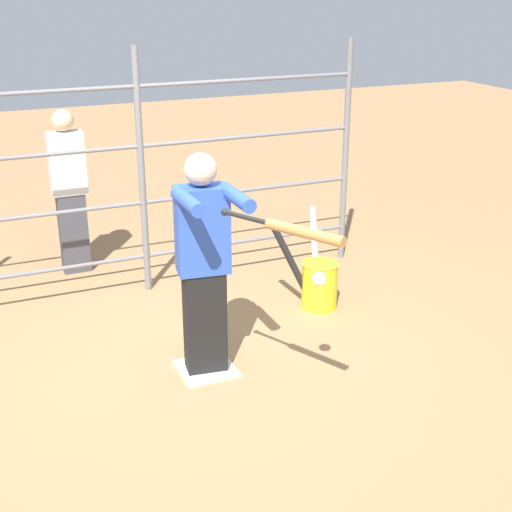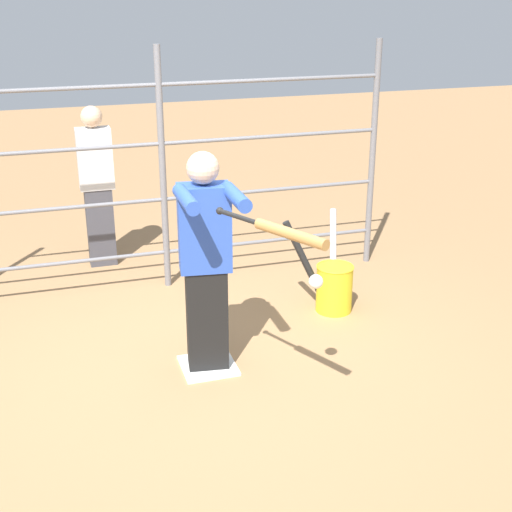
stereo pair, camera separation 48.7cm
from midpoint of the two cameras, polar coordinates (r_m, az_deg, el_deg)
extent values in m
plane|color=#9E754C|center=(5.40, -6.61, -9.07)|extent=(24.00, 24.00, 0.00)
cube|color=white|center=(5.40, -6.61, -8.98)|extent=(0.40, 0.40, 0.02)
cylinder|color=slate|center=(7.13, 5.22, 8.17)|extent=(0.06, 0.06, 2.21)
cylinder|color=slate|center=(6.43, -11.30, 6.36)|extent=(0.06, 0.06, 2.21)
cylinder|color=slate|center=(6.66, -10.83, -0.02)|extent=(4.13, 0.04, 0.04)
cylinder|color=slate|center=(6.50, -11.14, 4.18)|extent=(4.13, 0.04, 0.04)
cylinder|color=slate|center=(6.37, -11.47, 8.58)|extent=(4.13, 0.04, 0.04)
cylinder|color=slate|center=(6.28, -11.82, 13.13)|extent=(4.13, 0.04, 0.04)
cube|color=black|center=(5.21, -6.79, -5.32)|extent=(0.32, 0.22, 0.79)
cube|color=#2D51B7|center=(4.94, -7.15, 2.04)|extent=(0.39, 0.25, 0.62)
sphere|color=beige|center=(4.81, -7.38, 6.85)|extent=(0.22, 0.22, 0.22)
cylinder|color=#2D51B7|center=(4.68, -4.54, 4.65)|extent=(0.10, 0.44, 0.10)
cylinder|color=#2D51B7|center=(4.63, -8.51, 4.29)|extent=(0.10, 0.44, 0.10)
sphere|color=black|center=(4.46, -5.66, 3.48)|extent=(0.05, 0.05, 0.05)
cylinder|color=black|center=(4.33, -4.03, 3.04)|extent=(0.18, 0.34, 0.04)
cylinder|color=#B27F42|center=(4.03, 0.46, 1.84)|extent=(0.29, 0.52, 0.08)
sphere|color=white|center=(4.71, 2.13, -1.90)|extent=(0.10, 0.10, 0.10)
cylinder|color=yellow|center=(6.25, 2.88, -2.42)|extent=(0.31, 0.31, 0.41)
torus|color=yellow|center=(6.17, 2.92, -0.67)|extent=(0.33, 0.33, 0.01)
cylinder|color=#B2B2B7|center=(6.47, 2.61, 0.23)|extent=(0.25, 0.55, 0.74)
cylinder|color=black|center=(6.14, 0.63, -0.61)|extent=(0.42, 0.20, 0.80)
cube|color=#3F3F47|center=(7.24, -16.27, 1.77)|extent=(0.26, 0.16, 0.79)
cube|color=silver|center=(7.05, -16.85, 7.09)|extent=(0.33, 0.18, 0.60)
sphere|color=beige|center=(6.97, -17.21, 10.32)|extent=(0.21, 0.21, 0.21)
camera|label=1|loc=(0.24, -92.86, -1.13)|focal=50.00mm
camera|label=2|loc=(0.24, 87.14, 1.13)|focal=50.00mm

